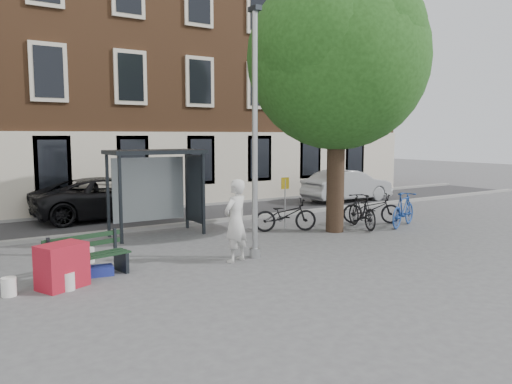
{
  "coord_description": "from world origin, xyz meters",
  "views": [
    {
      "loc": [
        -6.64,
        -10.31,
        3.05
      ],
      "look_at": [
        1.26,
        1.9,
        1.4
      ],
      "focal_mm": 35.0,
      "sensor_mm": 36.0,
      "label": 1
    }
  ],
  "objects": [
    {
      "name": "ground",
      "position": [
        0.0,
        0.0,
        0.0
      ],
      "size": [
        90.0,
        90.0,
        0.0
      ],
      "primitive_type": "plane",
      "color": "#4C4C4F",
      "rests_on": "ground"
    },
    {
      "name": "road",
      "position": [
        0.0,
        7.0,
        0.01
      ],
      "size": [
        40.0,
        4.0,
        0.01
      ],
      "primitive_type": "cube",
      "color": "#28282B",
      "rests_on": "ground"
    },
    {
      "name": "curb_near",
      "position": [
        0.0,
        5.0,
        0.06
      ],
      "size": [
        40.0,
        0.25,
        0.12
      ],
      "primitive_type": "cube",
      "color": "gray",
      "rests_on": "ground"
    },
    {
      "name": "curb_far",
      "position": [
        0.0,
        9.0,
        0.06
      ],
      "size": [
        40.0,
        0.25,
        0.12
      ],
      "primitive_type": "cube",
      "color": "gray",
      "rests_on": "ground"
    },
    {
      "name": "building_row",
      "position": [
        0.0,
        13.0,
        7.0
      ],
      "size": [
        30.0,
        8.0,
        14.0
      ],
      "primitive_type": "cube",
      "color": "brown",
      "rests_on": "ground"
    },
    {
      "name": "lamppost",
      "position": [
        0.0,
        0.0,
        2.78
      ],
      "size": [
        0.28,
        0.35,
        6.11
      ],
      "color": "#9EA0A3",
      "rests_on": "ground"
    },
    {
      "name": "tree_right",
      "position": [
        4.01,
        1.38,
        5.62
      ],
      "size": [
        5.76,
        5.6,
        8.2
      ],
      "color": "black",
      "rests_on": "ground"
    },
    {
      "name": "bus_shelter",
      "position": [
        -0.61,
        4.11,
        1.92
      ],
      "size": [
        2.85,
        1.45,
        2.62
      ],
      "color": "#1E2328",
      "rests_on": "ground"
    },
    {
      "name": "painter",
      "position": [
        -0.6,
        -0.08,
        1.01
      ],
      "size": [
        0.86,
        0.72,
        2.01
      ],
      "primitive_type": "imported",
      "rotation": [
        0.0,
        0.0,
        3.51
      ],
      "color": "silver",
      "rests_on": "ground"
    },
    {
      "name": "bench",
      "position": [
        -3.98,
        0.47,
        0.42
      ],
      "size": [
        1.83,
        0.9,
        0.91
      ],
      "rotation": [
        0.0,
        0.0,
        0.2
      ],
      "color": "#1E2328",
      "rests_on": "ground"
    },
    {
      "name": "bike_a",
      "position": [
        2.7,
        2.39,
        0.53
      ],
      "size": [
        2.11,
        1.45,
        1.05
      ],
      "primitive_type": "imported",
      "rotation": [
        0.0,
        0.0,
        1.15
      ],
      "color": "black",
      "rests_on": "ground"
    },
    {
      "name": "bike_b",
      "position": [
        6.5,
        0.88,
        0.58
      ],
      "size": [
        2.01,
        1.22,
        1.17
      ],
      "primitive_type": "imported",
      "rotation": [
        0.0,
        0.0,
        1.94
      ],
      "color": "navy",
      "rests_on": "ground"
    },
    {
      "name": "bike_c",
      "position": [
        6.09,
        1.93,
        0.52
      ],
      "size": [
        2.03,
        1.72,
        1.05
      ],
      "primitive_type": "imported",
      "rotation": [
        0.0,
        0.0,
        0.96
      ],
      "color": "black",
      "rests_on": "ground"
    },
    {
      "name": "bike_d",
      "position": [
        5.12,
        1.43,
        0.57
      ],
      "size": [
        1.1,
        1.98,
        1.15
      ],
      "primitive_type": "imported",
      "rotation": [
        0.0,
        0.0,
        2.83
      ],
      "color": "black",
      "rests_on": "ground"
    },
    {
      "name": "car_dark",
      "position": [
        -1.24,
        8.0,
        0.76
      ],
      "size": [
        5.51,
        2.56,
        1.53
      ],
      "primitive_type": "imported",
      "rotation": [
        0.0,
        0.0,
        1.58
      ],
      "color": "black",
      "rests_on": "ground"
    },
    {
      "name": "car_silver",
      "position": [
        9.52,
        6.78,
        0.73
      ],
      "size": [
        4.46,
        1.57,
        1.47
      ],
      "primitive_type": "imported",
      "rotation": [
        0.0,
        0.0,
        1.57
      ],
      "color": "#989A9F",
      "rests_on": "ground"
    },
    {
      "name": "red_stand",
      "position": [
        -4.6,
        0.0,
        0.45
      ],
      "size": [
        1.07,
        0.91,
        0.9
      ],
      "primitive_type": "cube",
      "rotation": [
        0.0,
        0.0,
        0.42
      ],
      "color": "#A51626",
      "rests_on": "ground"
    },
    {
      "name": "blue_crate",
      "position": [
        -3.72,
        0.51,
        0.1
      ],
      "size": [
        0.61,
        0.49,
        0.2
      ],
      "primitive_type": "cube",
      "rotation": [
        0.0,
        0.0,
        -0.17
      ],
      "color": "navy",
      "rests_on": "ground"
    },
    {
      "name": "bucket_a",
      "position": [
        -4.56,
        -0.22,
        0.18
      ],
      "size": [
        0.29,
        0.29,
        0.36
      ],
      "primitive_type": "cylinder",
      "rotation": [
        0.0,
        0.0,
        0.05
      ],
      "color": "silver",
      "rests_on": "ground"
    },
    {
      "name": "bucket_b",
      "position": [
        -5.58,
        0.01,
        0.18
      ],
      "size": [
        0.31,
        0.31,
        0.36
      ],
      "primitive_type": "cylinder",
      "rotation": [
        0.0,
        0.0,
        0.1
      ],
      "color": "white",
      "rests_on": "ground"
    },
    {
      "name": "bucket_c",
      "position": [
        -3.64,
        1.76,
        0.18
      ],
      "size": [
        0.28,
        0.28,
        0.36
      ],
      "primitive_type": "cylinder",
      "rotation": [
        0.0,
        0.0,
        0.01
      ],
      "color": "silver",
      "rests_on": "ground"
    },
    {
      "name": "notice_sign",
      "position": [
        3.0,
        2.82,
        1.18
      ],
      "size": [
        0.29,
        0.05,
        1.68
      ],
      "rotation": [
        0.0,
        0.0,
        -0.09
      ],
      "color": "#9EA0A3",
      "rests_on": "ground"
    }
  ]
}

